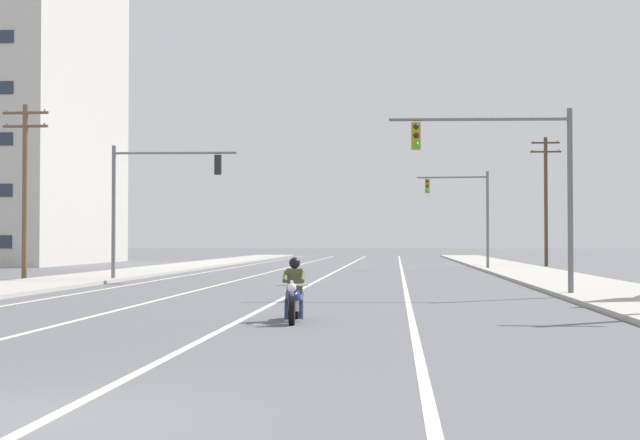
% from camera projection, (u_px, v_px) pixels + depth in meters
% --- Properties ---
extents(ground_plane, '(400.00, 400.00, 0.00)m').
position_uv_depth(ground_plane, '(47.00, 421.00, 8.83)').
color(ground_plane, '#5B5B60').
extents(lane_stripe_center, '(0.16, 100.00, 0.01)m').
position_uv_depth(lane_stripe_center, '(338.00, 270.00, 53.65)').
color(lane_stripe_center, beige).
rests_on(lane_stripe_center, ground).
extents(lane_stripe_left, '(0.16, 100.00, 0.01)m').
position_uv_depth(lane_stripe_left, '(278.00, 270.00, 53.98)').
color(lane_stripe_left, beige).
rests_on(lane_stripe_left, ground).
extents(lane_stripe_right, '(0.16, 100.00, 0.01)m').
position_uv_depth(lane_stripe_right, '(402.00, 271.00, 53.30)').
color(lane_stripe_right, beige).
rests_on(lane_stripe_right, ground).
extents(lane_stripe_far_left, '(0.16, 100.00, 0.01)m').
position_uv_depth(lane_stripe_far_left, '(219.00, 270.00, 54.30)').
color(lane_stripe_far_left, beige).
rests_on(lane_stripe_far_left, ground).
extents(sidewalk_kerb_right, '(4.40, 110.00, 0.14)m').
position_uv_depth(sidewalk_kerb_right, '(531.00, 273.00, 47.71)').
color(sidewalk_kerb_right, '#ADA89E').
rests_on(sidewalk_kerb_right, ground).
extents(sidewalk_kerb_left, '(4.40, 110.00, 0.14)m').
position_uv_depth(sidewalk_kerb_left, '(142.00, 272.00, 49.63)').
color(sidewalk_kerb_left, '#ADA89E').
rests_on(sidewalk_kerb_left, ground).
extents(motorcycle_with_rider, '(0.70, 2.19, 1.46)m').
position_uv_depth(motorcycle_with_rider, '(294.00, 296.00, 19.74)').
color(motorcycle_with_rider, black).
rests_on(motorcycle_with_rider, ground).
extents(traffic_signal_near_right, '(6.03, 0.62, 6.20)m').
position_uv_depth(traffic_signal_near_right, '(516.00, 170.00, 28.49)').
color(traffic_signal_near_right, slate).
rests_on(traffic_signal_near_right, ground).
extents(traffic_signal_near_left, '(5.74, 0.54, 6.20)m').
position_uv_depth(traffic_signal_near_left, '(150.00, 190.00, 39.57)').
color(traffic_signal_near_left, slate).
rests_on(traffic_signal_near_left, ground).
extents(traffic_signal_mid_right, '(4.50, 0.40, 6.20)m').
position_uv_depth(traffic_signal_mid_right, '(467.00, 205.00, 54.53)').
color(traffic_signal_mid_right, slate).
rests_on(traffic_signal_mid_right, ground).
extents(utility_pole_left_near, '(2.27, 0.26, 8.41)m').
position_uv_depth(utility_pole_left_near, '(25.00, 184.00, 41.71)').
color(utility_pole_left_near, brown).
rests_on(utility_pole_left_near, ground).
extents(utility_pole_right_far, '(2.21, 0.26, 9.32)m').
position_uv_depth(utility_pole_right_far, '(546.00, 197.00, 62.50)').
color(utility_pole_right_far, '#4C3828').
rests_on(utility_pole_right_far, ground).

